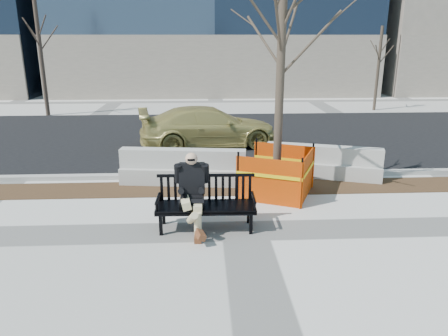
% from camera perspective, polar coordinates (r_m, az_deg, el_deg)
% --- Properties ---
extents(ground, '(120.00, 120.00, 0.00)m').
position_cam_1_polar(ground, '(8.81, 2.78, -8.42)').
color(ground, beige).
rests_on(ground, ground).
extents(mulch_strip, '(40.00, 1.20, 0.02)m').
position_cam_1_polar(mulch_strip, '(11.20, 1.50, -2.68)').
color(mulch_strip, '#47301C').
rests_on(mulch_strip, ground).
extents(asphalt_street, '(60.00, 10.40, 0.01)m').
position_cam_1_polar(asphalt_street, '(17.15, -0.06, 4.32)').
color(asphalt_street, black).
rests_on(asphalt_street, ground).
extents(curb, '(60.00, 0.25, 0.12)m').
position_cam_1_polar(curb, '(12.08, 1.16, -0.92)').
color(curb, '#9E9B93').
rests_on(curb, ground).
extents(bench, '(2.09, 0.79, 1.11)m').
position_cam_1_polar(bench, '(8.90, -2.40, -8.14)').
color(bench, black).
rests_on(bench, ground).
extents(seated_man, '(0.71, 1.16, 1.60)m').
position_cam_1_polar(seated_man, '(8.96, -4.23, -7.99)').
color(seated_man, black).
rests_on(seated_man, ground).
extents(tree_fence, '(3.21, 3.21, 6.09)m').
position_cam_1_polar(tree_fence, '(10.88, 6.98, -3.43)').
color(tree_fence, '#DD3803').
rests_on(tree_fence, ground).
extents(sedan, '(5.23, 2.81, 1.44)m').
position_cam_1_polar(sedan, '(15.55, -2.00, 2.95)').
color(sedan, '#A7994F').
rests_on(sedan, ground).
extents(jersey_barrier_left, '(3.43, 1.07, 0.97)m').
position_cam_1_polar(jersey_barrier_left, '(11.61, -5.47, -2.05)').
color(jersey_barrier_left, '#A9A69E').
rests_on(jersey_barrier_left, ground).
extents(jersey_barrier_right, '(3.25, 1.59, 0.92)m').
position_cam_1_polar(jersey_barrier_right, '(12.43, 13.03, -1.13)').
color(jersey_barrier_right, '#A8A59D').
rests_on(jersey_barrier_right, ground).
extents(far_tree_left, '(2.73, 2.73, 6.14)m').
position_cam_1_polar(far_tree_left, '(23.73, -22.57, 6.58)').
color(far_tree_left, '#42342A').
rests_on(far_tree_left, ground).
extents(far_tree_right, '(2.25, 2.25, 4.77)m').
position_cam_1_polar(far_tree_right, '(24.99, 19.52, 7.37)').
color(far_tree_right, '#41352A').
rests_on(far_tree_right, ground).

